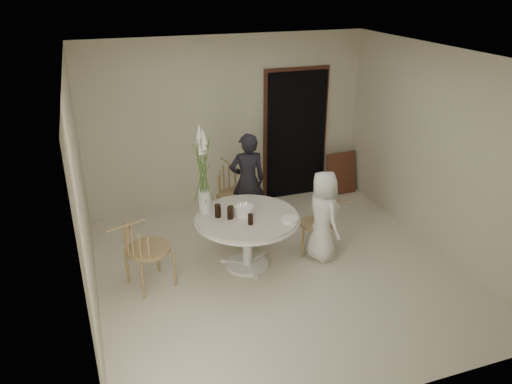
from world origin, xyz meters
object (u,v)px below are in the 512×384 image
object	(u,v)px
girl	(247,181)
chair_left	(138,245)
birthday_cake	(244,211)
flower_vase	(203,172)
chair_far	(233,186)
chair_right	(326,219)
table	(247,224)
boy	(323,216)

from	to	relation	value
girl	chair_left	bearing A→B (deg)	37.32
birthday_cake	flower_vase	world-z (taller)	flower_vase
girl	birthday_cake	distance (m)	1.10
chair_left	birthday_cake	bearing A→B (deg)	-105.01
chair_far	chair_left	xyz separation A→B (m)	(-1.55, -1.27, -0.03)
chair_right	table	bearing A→B (deg)	-64.67
chair_left	flower_vase	distance (m)	1.18
chair_left	boy	bearing A→B (deg)	-110.78
boy	birthday_cake	xyz separation A→B (m)	(-1.03, 0.16, 0.17)
girl	flower_vase	distance (m)	1.27
chair_far	birthday_cake	xyz separation A→B (m)	(-0.21, -1.17, 0.17)
birthday_cake	flower_vase	xyz separation A→B (m)	(-0.44, 0.24, 0.49)
girl	flower_vase	bearing A→B (deg)	47.59
chair_left	girl	distance (m)	2.07
chair_far	chair_right	bearing A→B (deg)	-62.98
girl	table	bearing A→B (deg)	75.66
chair_left	birthday_cake	world-z (taller)	chair_left
chair_right	chair_left	bearing A→B (deg)	-62.77
chair_right	girl	bearing A→B (deg)	-119.33
chair_right	boy	size ratio (longest dim) A/B	0.64
chair_right	chair_left	distance (m)	2.47
chair_right	flower_vase	world-z (taller)	flower_vase
table	boy	world-z (taller)	boy
chair_right	birthday_cake	size ratio (longest dim) A/B	3.26
table	flower_vase	world-z (taller)	flower_vase
chair_right	birthday_cake	distance (m)	1.16
chair_right	chair_left	xyz separation A→B (m)	(-2.47, -0.04, 0.09)
table	boy	size ratio (longest dim) A/B	1.08
birthday_cake	flower_vase	size ratio (longest dim) A/B	0.21
table	flower_vase	bearing A→B (deg)	148.96
table	birthday_cake	xyz separation A→B (m)	(-0.03, 0.04, 0.17)
chair_left	girl	bearing A→B (deg)	-76.14
boy	chair_far	bearing A→B (deg)	25.84
table	chair_right	world-z (taller)	chair_right
girl	birthday_cake	size ratio (longest dim) A/B	6.04
table	flower_vase	distance (m)	0.86
birthday_cake	boy	bearing A→B (deg)	-8.97
table	chair_left	xyz separation A→B (m)	(-1.37, -0.06, -0.02)
girl	birthday_cake	world-z (taller)	girl
girl	birthday_cake	bearing A→B (deg)	73.63
girl	boy	distance (m)	1.36
table	girl	distance (m)	1.13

